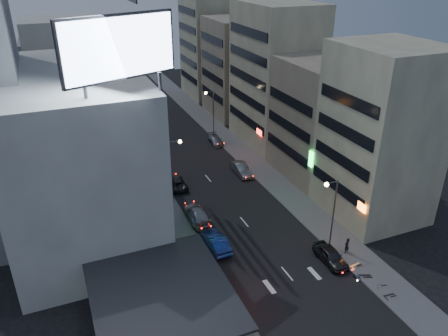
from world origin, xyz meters
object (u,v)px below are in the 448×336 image
scooter_black_a (394,288)px  parked_car_right_far (216,140)px  parked_car_left (177,183)px  road_car_blue (216,242)px  person (347,245)px  scooter_blue (368,270)px  road_car_silver (197,214)px  parked_car_right_mid (241,169)px  scooter_black_b (372,270)px  scooter_silver_a (386,279)px  parked_car_right_near (331,256)px  scooter_silver_b (359,258)px

scooter_black_a → parked_car_right_far: bearing=7.2°
parked_car_left → scooter_black_a: 30.10m
road_car_blue → person: (12.26, -6.08, 0.18)m
road_car_blue → scooter_black_a: 17.96m
road_car_blue → scooter_blue: road_car_blue is taller
parked_car_right_far → road_car_silver: bearing=-112.6°
parked_car_right_mid → road_car_blue: 17.79m
road_car_silver → scooter_black_b: 20.10m
parked_car_right_far → scooter_blue: bearing=-83.3°
scooter_blue → scooter_silver_a: bearing=-140.6°
parked_car_right_mid → parked_car_left: (-9.61, -0.27, -0.13)m
parked_car_left → scooter_silver_a: size_ratio=2.87×
parked_car_right_mid → road_car_blue: bearing=-122.1°
parked_car_left → parked_car_right_far: parked_car_left is taller
parked_car_right_mid → road_car_blue: (-9.76, -14.87, 0.05)m
scooter_silver_a → scooter_blue: scooter_blue is taller
parked_car_right_near → person: person is taller
parked_car_right_near → road_car_blue: (-9.89, 6.64, 0.04)m
road_car_blue → scooter_silver_a: (12.83, -11.42, -0.21)m
parked_car_right_far → scooter_silver_b: bearing=-82.6°
parked_car_right_near → scooter_black_b: size_ratio=2.39×
scooter_silver_a → scooter_black_b: 1.55m
parked_car_right_mid → parked_car_right_far: 11.83m
road_car_blue → scooter_silver_a: size_ratio=3.07×
parked_car_right_near → road_car_blue: size_ratio=0.92×
parked_car_right_far → parked_car_right_near: bearing=-86.8°
scooter_blue → scooter_silver_b: bearing=3.4°
scooter_blue → scooter_black_b: 0.33m
parked_car_left → scooter_silver_b: bearing=120.6°
parked_car_right_near → scooter_silver_b: size_ratio=2.57×
road_car_blue → scooter_black_a: (12.57, -12.82, -0.18)m
parked_car_right_far → scooter_black_a: 39.55m
parked_car_right_mid → parked_car_left: parked_car_right_mid is taller
parked_car_right_near → parked_car_right_mid: size_ratio=0.97×
road_car_silver → scooter_silver_a: size_ratio=3.48×
road_car_silver → scooter_silver_b: road_car_silver is taller
road_car_blue → scooter_silver_b: 14.75m
parked_car_right_near → scooter_black_a: 6.74m
parked_car_right_near → parked_car_left: bearing=115.1°
parked_car_right_near → parked_car_right_mid: (-0.13, 21.51, -0.00)m
parked_car_right_near → parked_car_right_mid: bearing=90.8°
person → scooter_silver_a: 5.38m
parked_car_left → parked_car_right_far: 15.93m
parked_car_left → scooter_silver_a: 28.95m
scooter_black_a → scooter_silver_a: (0.26, 1.40, -0.02)m
parked_car_right_near → scooter_blue: 3.82m
scooter_black_a → scooter_blue: size_ratio=0.93×
road_car_blue → scooter_silver_b: (12.42, -7.95, -0.16)m
scooter_silver_b → parked_car_right_near: bearing=54.5°
scooter_black_a → scooter_black_b: scooter_black_b is taller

